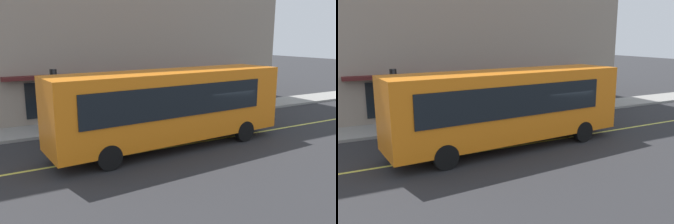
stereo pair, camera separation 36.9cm
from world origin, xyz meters
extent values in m
plane|color=#28282B|center=(0.00, 0.00, 0.00)|extent=(120.00, 120.00, 0.00)
cube|color=gray|center=(0.00, 5.51, 0.07)|extent=(80.00, 2.65, 0.15)
cube|color=#D8D14C|center=(0.00, 0.00, 0.00)|extent=(36.00, 0.16, 0.01)
cube|color=#4C1919|center=(-1.19, 6.59, 2.80)|extent=(15.89, 0.70, 0.20)
cube|color=black|center=(-1.19, 6.81, 1.50)|extent=(13.62, 0.08, 2.00)
cube|color=orange|center=(-2.71, 0.01, 2.00)|extent=(11.15, 3.26, 3.00)
cube|color=black|center=(2.73, 0.38, 2.36)|extent=(0.27, 2.10, 1.80)
cube|color=black|center=(-3.10, 1.25, 2.36)|extent=(8.78, 0.67, 1.32)
cube|color=black|center=(-2.92, -1.28, 2.36)|extent=(8.78, 0.67, 1.32)
cube|color=#0CF259|center=(2.80, 0.39, 3.25)|extent=(0.21, 1.90, 0.36)
cube|color=#2D2D33|center=(2.83, 0.39, 0.75)|extent=(0.33, 2.41, 0.40)
cylinder|color=black|center=(0.73, 1.38, 0.50)|extent=(1.02, 0.37, 1.00)
cylinder|color=black|center=(0.88, -0.88, 0.50)|extent=(1.02, 0.37, 1.00)
cylinder|color=black|center=(-6.30, 0.89, 0.50)|extent=(1.02, 0.37, 1.00)
cylinder|color=black|center=(-6.14, -1.36, 0.50)|extent=(1.02, 0.37, 1.00)
cylinder|color=#2D2D33|center=(-6.77, 4.81, 1.75)|extent=(0.12, 0.12, 3.20)
cube|color=black|center=(-6.77, 5.01, 2.90)|extent=(0.30, 0.30, 0.90)
sphere|color=red|center=(-6.77, 5.18, 3.17)|extent=(0.18, 0.18, 0.18)
sphere|color=orange|center=(-6.77, 5.18, 2.90)|extent=(0.18, 0.18, 0.18)
sphere|color=green|center=(-6.77, 5.18, 2.63)|extent=(0.18, 0.18, 0.18)
cube|color=#B7BABF|center=(-4.41, 2.93, 0.60)|extent=(4.33, 1.87, 0.75)
cube|color=black|center=(-4.26, 2.94, 1.25)|extent=(2.43, 1.55, 0.55)
cylinder|color=black|center=(-5.82, 2.09, 0.32)|extent=(0.64, 0.23, 0.64)
cylinder|color=black|center=(-5.85, 3.73, 0.32)|extent=(0.64, 0.23, 0.64)
cylinder|color=black|center=(-2.98, 2.14, 0.32)|extent=(0.64, 0.23, 0.64)
cylinder|color=black|center=(-3.01, 3.78, 0.32)|extent=(0.64, 0.23, 0.64)
cylinder|color=black|center=(-1.03, 6.29, 0.53)|extent=(0.18, 0.18, 0.75)
cylinder|color=maroon|center=(-1.03, 6.29, 1.20)|extent=(0.34, 0.34, 0.59)
sphere|color=tan|center=(-1.03, 6.29, 1.60)|extent=(0.21, 0.21, 0.21)
camera|label=1|loc=(-10.35, -13.65, 5.01)|focal=37.99mm
camera|label=2|loc=(-10.03, -13.82, 5.01)|focal=37.99mm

